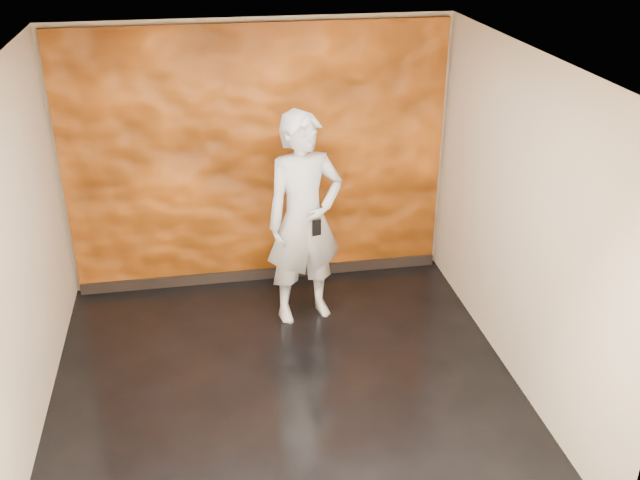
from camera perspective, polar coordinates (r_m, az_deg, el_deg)
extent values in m
cube|color=black|center=(6.35, -2.73, -11.56)|extent=(4.00, 4.00, 0.01)
cube|color=#B8A792|center=(7.43, -5.02, 6.65)|extent=(4.00, 0.02, 2.80)
cube|color=#B8A792|center=(3.93, 0.78, -13.10)|extent=(4.00, 0.02, 2.80)
cube|color=#B8A792|center=(5.75, -23.23, -1.70)|extent=(0.02, 4.00, 2.80)
cube|color=#B8A792|center=(6.14, 15.81, 1.31)|extent=(0.02, 4.00, 2.80)
cube|color=white|center=(5.13, -3.42, 13.97)|extent=(4.00, 4.00, 0.01)
cube|color=orange|center=(7.40, -4.98, 6.40)|extent=(3.90, 0.06, 2.75)
cube|color=black|center=(7.92, -4.58, -2.71)|extent=(3.90, 0.04, 0.12)
imported|color=#9FA3B0|center=(6.80, -1.26, 1.67)|extent=(0.86, 0.67, 2.11)
cube|color=black|center=(6.51, -0.28, 1.01)|extent=(0.09, 0.04, 0.16)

